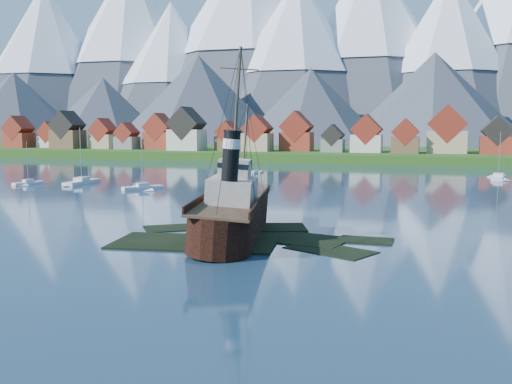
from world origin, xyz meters
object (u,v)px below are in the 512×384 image
(sailboat_e, at_px, (498,178))
(sailboat_f, at_px, (143,188))
(sailboat_c, at_px, (245,172))
(sailboat_b, at_px, (28,184))
(tugboat_wreck, at_px, (235,211))
(sailboat_a, at_px, (82,183))

(sailboat_e, bearing_deg, sailboat_f, -137.65)
(sailboat_c, bearing_deg, sailboat_f, -166.71)
(sailboat_b, distance_m, sailboat_f, 28.51)
(sailboat_c, bearing_deg, tugboat_wreck, -140.10)
(sailboat_e, distance_m, sailboat_f, 84.85)
(sailboat_e, bearing_deg, sailboat_c, -169.54)
(sailboat_b, bearing_deg, sailboat_a, 43.76)
(sailboat_f, bearing_deg, sailboat_c, 122.62)
(sailboat_f, bearing_deg, sailboat_e, 73.96)
(sailboat_e, bearing_deg, tugboat_wreck, -103.78)
(sailboat_a, height_order, sailboat_f, sailboat_a)
(sailboat_a, bearing_deg, sailboat_b, -157.15)
(sailboat_a, xyz_separation_m, sailboat_b, (-10.58, -4.44, -0.06))
(sailboat_e, height_order, sailboat_f, sailboat_e)
(tugboat_wreck, height_order, sailboat_f, tugboat_wreck)
(sailboat_f, bearing_deg, tugboat_wreck, -7.99)
(tugboat_wreck, xyz_separation_m, sailboat_e, (37.41, 85.52, -2.60))
(sailboat_a, relative_size, sailboat_b, 1.31)
(sailboat_f, bearing_deg, sailboat_b, -140.01)
(sailboat_b, distance_m, sailboat_c, 56.66)
(sailboat_c, xyz_separation_m, sailboat_e, (64.57, 0.69, 0.03))
(tugboat_wreck, xyz_separation_m, sailboat_f, (-34.15, 39.93, -2.62))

